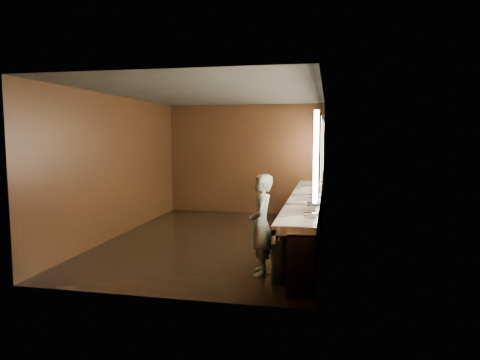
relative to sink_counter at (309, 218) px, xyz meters
name	(u,v)px	position (x,y,z in m)	size (l,w,h in m)	color
floor	(215,240)	(-1.79, 0.00, -0.50)	(6.00, 6.00, 0.00)	black
ceiling	(214,93)	(-1.79, 0.00, 2.30)	(4.00, 6.00, 0.02)	#2D2D2B
wall_back	(245,159)	(-1.79, 3.00, 0.90)	(4.00, 0.02, 2.80)	black
wall_front	(150,186)	(-1.79, -3.00, 0.90)	(4.00, 0.02, 2.80)	black
wall_left	(118,166)	(-3.79, 0.00, 0.90)	(0.02, 6.00, 2.80)	black
wall_right	(321,170)	(0.21, 0.00, 0.90)	(0.02, 6.00, 2.80)	black
sink_counter	(309,218)	(0.00, 0.00, 0.00)	(0.55, 5.40, 1.01)	black
mirror_band	(321,150)	(0.19, 0.00, 1.25)	(0.06, 5.03, 1.15)	#FFEDC7
person	(261,224)	(-0.61, -1.82, 0.24)	(0.53, 0.35, 1.47)	#85BDC6
trash_bin	(286,260)	(-0.22, -2.09, -0.19)	(0.39, 0.39, 0.61)	black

